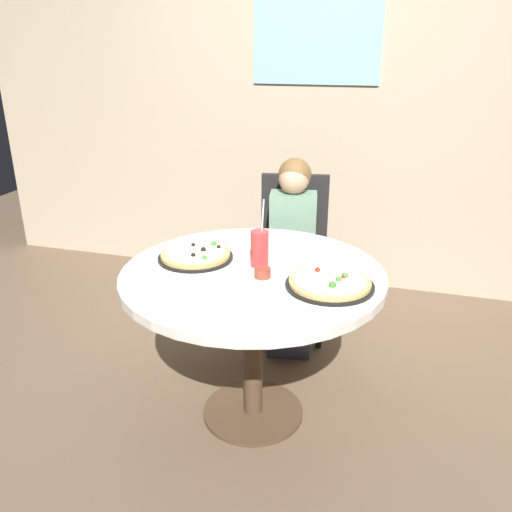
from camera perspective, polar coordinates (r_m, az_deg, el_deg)
name	(u,v)px	position (r m, az deg, el deg)	size (l,w,h in m)	color
ground_plane	(253,413)	(2.66, -0.32, -16.62)	(8.00, 8.00, 0.00)	brown
wall_with_window	(325,78)	(3.76, 7.51, 18.59)	(5.20, 0.14, 2.90)	tan
dining_table	(253,293)	(2.31, -0.35, -4.03)	(1.14, 1.14, 0.75)	silver
chair_wooden	(293,247)	(3.17, 4.06, 1.03)	(0.47, 0.47, 0.95)	black
diner_child	(291,265)	(3.02, 3.85, -1.01)	(0.32, 0.43, 1.08)	#3F4766
pizza_veggie	(196,255)	(2.41, -6.55, 0.07)	(0.34, 0.34, 0.05)	black
pizza_cheese	(330,283)	(2.14, 8.02, -2.92)	(0.36, 0.36, 0.05)	black
soda_cup	(260,248)	(2.29, 0.39, 0.84)	(0.08, 0.08, 0.31)	#B73333
sauce_bowl	(263,273)	(2.20, 0.72, -1.83)	(0.07, 0.07, 0.04)	brown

